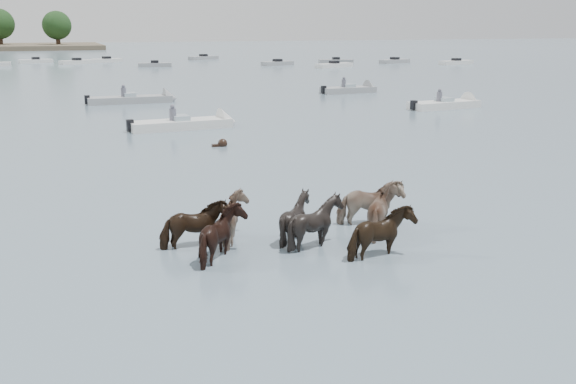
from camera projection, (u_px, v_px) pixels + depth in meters
name	position (u px, v px, depth m)	size (l,w,h in m)	color
ground	(211.00, 247.00, 16.17)	(400.00, 400.00, 0.00)	slate
pony_herd	(304.00, 224.00, 16.38)	(6.79, 3.78, 1.53)	black
swimming_pony	(222.00, 144.00, 29.60)	(0.72, 0.44, 0.44)	black
motorboat_b	(195.00, 124.00, 34.83)	(6.02, 2.00, 1.92)	silver
motorboat_c	(141.00, 99.00, 46.19)	(6.42, 1.61, 1.92)	gray
motorboat_d	(453.00, 104.00, 43.33)	(5.70, 2.19, 1.92)	silver
motorboat_e	(356.00, 90.00, 53.05)	(5.13, 1.85, 1.92)	gray
distant_flotilla	(78.00, 65.00, 85.39)	(108.11, 28.85, 0.93)	gray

